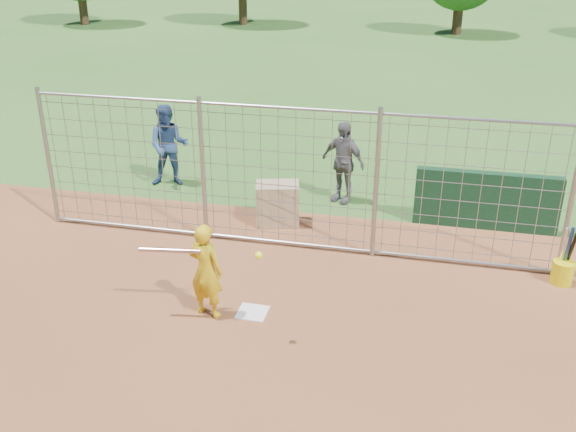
% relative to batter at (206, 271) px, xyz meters
% --- Properties ---
extents(ground, '(100.00, 100.00, 0.00)m').
position_rel_batter_xyz_m(ground, '(0.62, 0.37, -0.72)').
color(ground, '#2D591E').
rests_on(ground, ground).
extents(home_plate, '(0.43, 0.43, 0.02)m').
position_rel_batter_xyz_m(home_plate, '(0.62, 0.17, -0.71)').
color(home_plate, silver).
rests_on(home_plate, ground).
extents(dugout_wall, '(2.60, 0.20, 1.10)m').
position_rel_batter_xyz_m(dugout_wall, '(4.02, 3.97, -0.17)').
color(dugout_wall, '#11381E').
rests_on(dugout_wall, ground).
extents(batter, '(0.59, 0.46, 1.44)m').
position_rel_batter_xyz_m(batter, '(0.00, 0.00, 0.00)').
color(batter, gold).
rests_on(batter, ground).
extents(bystander_a, '(1.00, 0.86, 1.77)m').
position_rel_batter_xyz_m(bystander_a, '(-2.54, 4.72, 0.16)').
color(bystander_a, navy).
rests_on(bystander_a, ground).
extents(bystander_b, '(1.07, 0.80, 1.69)m').
position_rel_batter_xyz_m(bystander_b, '(1.23, 4.66, 0.12)').
color(bystander_b, '#59595E').
rests_on(bystander_b, ground).
extents(equipment_bin, '(0.91, 0.73, 0.80)m').
position_rel_batter_xyz_m(equipment_bin, '(0.21, 3.30, -0.32)').
color(equipment_bin, tan).
rests_on(equipment_bin, ground).
extents(equipment_in_play, '(1.85, 0.47, 0.34)m').
position_rel_batter_xyz_m(equipment_in_play, '(-0.11, -0.25, 0.42)').
color(equipment_in_play, silver).
rests_on(equipment_in_play, ground).
extents(bucket_with_bats, '(0.34, 0.38, 0.98)m').
position_rel_batter_xyz_m(bucket_with_bats, '(5.14, 2.13, -0.48)').
color(bucket_with_bats, yellow).
rests_on(bucket_with_bats, ground).
extents(backstop_fence, '(9.08, 0.08, 2.60)m').
position_rel_batter_xyz_m(backstop_fence, '(0.62, 2.37, 0.54)').
color(backstop_fence, gray).
rests_on(backstop_fence, ground).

